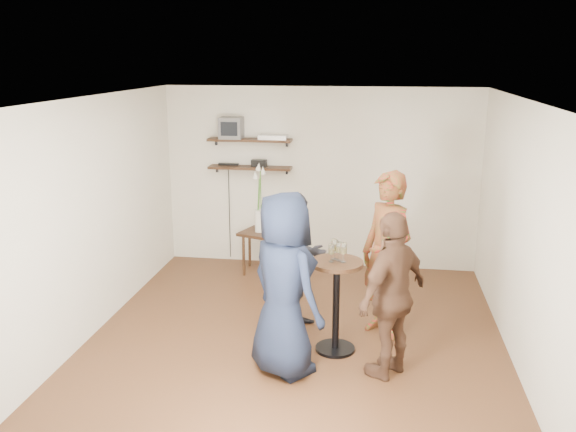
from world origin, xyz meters
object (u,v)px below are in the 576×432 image
object	(u,v)px
dvd_deck	(273,137)
drinks_table	(336,294)
person_navy	(284,285)
person_brown	(393,295)
side_table	(260,238)
radio	(259,163)
person_plaid	(387,255)
crt_monitor	(232,128)
person_dark	(297,262)

from	to	relation	value
dvd_deck	drinks_table	size ratio (longest dim) A/B	0.40
person_navy	person_brown	world-z (taller)	person_navy
dvd_deck	side_table	distance (m)	1.44
radio	person_navy	bearing A→B (deg)	-74.66
radio	side_table	size ratio (longest dim) A/B	0.35
radio	person_plaid	world-z (taller)	person_plaid
crt_monitor	drinks_table	xyz separation A→B (m)	(1.71, -2.60, -1.38)
person_plaid	drinks_table	bearing A→B (deg)	-90.00
side_table	crt_monitor	bearing A→B (deg)	144.49
side_table	person_dark	world-z (taller)	person_dark
person_plaid	person_dark	distance (m)	0.99
dvd_deck	drinks_table	xyz separation A→B (m)	(1.11, -2.60, -1.26)
crt_monitor	person_navy	xyz separation A→B (m)	(1.24, -3.11, -1.11)
side_table	person_plaid	world-z (taller)	person_plaid
person_plaid	person_navy	size ratio (longest dim) A/B	1.02
radio	drinks_table	xyz separation A→B (m)	(1.32, -2.60, -0.88)
person_navy	person_brown	size ratio (longest dim) A/B	1.10
person_plaid	person_dark	xyz separation A→B (m)	(-0.98, 0.03, -0.14)
drinks_table	dvd_deck	bearing A→B (deg)	113.09
drinks_table	person_plaid	bearing A→B (deg)	43.24
drinks_table	person_brown	bearing A→B (deg)	-36.03
drinks_table	person_dark	distance (m)	0.71
crt_monitor	person_dark	xyz separation A→B (m)	(1.23, -2.10, -1.23)
radio	drinks_table	world-z (taller)	radio
dvd_deck	person_plaid	world-z (taller)	dvd_deck
dvd_deck	radio	distance (m)	0.43
person_navy	person_plaid	bearing A→B (deg)	-92.26
drinks_table	radio	bearing A→B (deg)	116.90
person_dark	crt_monitor	bearing A→B (deg)	76.57
person_plaid	person_dark	world-z (taller)	person_plaid
radio	person_dark	distance (m)	2.37
radio	drinks_table	distance (m)	3.04
radio	person_brown	world-z (taller)	person_brown
crt_monitor	person_dark	size ratio (longest dim) A/B	0.20
side_table	person_brown	bearing A→B (deg)	-55.96
person_navy	person_dark	bearing A→B (deg)	-46.97
crt_monitor	drinks_table	bearing A→B (deg)	-56.65
crt_monitor	side_table	xyz separation A→B (m)	(0.46, -0.33, -1.52)
side_table	drinks_table	world-z (taller)	drinks_table
dvd_deck	person_brown	bearing A→B (deg)	-60.98
drinks_table	person_plaid	world-z (taller)	person_plaid
person_plaid	radio	bearing A→B (deg)	177.39
drinks_table	person_dark	bearing A→B (deg)	133.82
dvd_deck	drinks_table	distance (m)	3.09
person_plaid	person_brown	distance (m)	0.89
drinks_table	person_navy	world-z (taller)	person_navy
side_table	person_dark	bearing A→B (deg)	-66.50
person_dark	person_navy	size ratio (longest dim) A/B	0.87
drinks_table	person_brown	size ratio (longest dim) A/B	0.60
radio	person_brown	size ratio (longest dim) A/B	0.13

